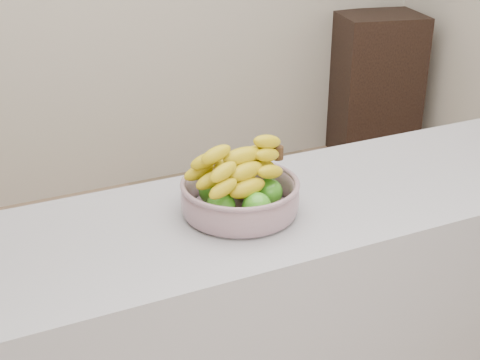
# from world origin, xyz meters

# --- Properties ---
(counter) EXTENTS (2.00, 0.60, 0.90)m
(counter) POSITION_xyz_m (0.00, -0.18, 0.45)
(counter) COLOR #A09FA7
(counter) RESTS_ON ground
(cabinet) EXTENTS (0.60, 0.52, 0.93)m
(cabinet) POSITION_xyz_m (1.65, 1.78, 0.47)
(cabinet) COLOR black
(cabinet) RESTS_ON ground
(fruit_bowl) EXTENTS (0.33, 0.33, 0.19)m
(fruit_bowl) POSITION_xyz_m (-0.27, -0.18, 0.96)
(fruit_bowl) COLOR #9DA8BC
(fruit_bowl) RESTS_ON counter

